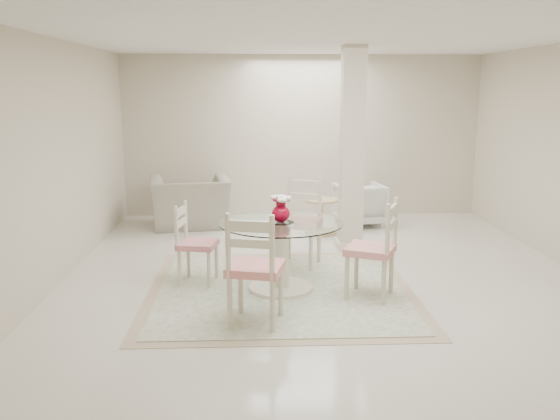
{
  "coord_description": "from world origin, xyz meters",
  "views": [
    {
      "loc": [
        -0.79,
        -6.52,
        2.16
      ],
      "look_at": [
        -0.53,
        -0.22,
        0.85
      ],
      "focal_mm": 38.0,
      "sensor_mm": 36.0,
      "label": 1
    }
  ],
  "objects_px": {
    "dining_chair_west": "(192,237)",
    "armchair_white": "(359,204)",
    "dining_table": "(281,256)",
    "dining_chair_north": "(301,214)",
    "recliner_taupe": "(190,202)",
    "red_vase": "(281,208)",
    "side_table": "(321,218)",
    "column": "(352,150)",
    "dining_chair_east": "(378,242)",
    "dining_chair_south": "(254,261)"
  },
  "relations": [
    {
      "from": "red_vase",
      "to": "column",
      "type": "bearing_deg",
      "value": 59.27
    },
    {
      "from": "dining_chair_west",
      "to": "recliner_taupe",
      "type": "xyz_separation_m",
      "value": [
        -0.32,
        2.81,
        -0.14
      ]
    },
    {
      "from": "dining_chair_west",
      "to": "side_table",
      "type": "relative_size",
      "value": 1.92
    },
    {
      "from": "armchair_white",
      "to": "side_table",
      "type": "height_order",
      "value": "armchair_white"
    },
    {
      "from": "dining_chair_west",
      "to": "armchair_white",
      "type": "height_order",
      "value": "dining_chair_west"
    },
    {
      "from": "dining_chair_south",
      "to": "dining_table",
      "type": "bearing_deg",
      "value": -93.17
    },
    {
      "from": "dining_table",
      "to": "armchair_white",
      "type": "xyz_separation_m",
      "value": [
        1.39,
        3.09,
        -0.05
      ]
    },
    {
      "from": "dining_table",
      "to": "dining_chair_east",
      "type": "xyz_separation_m",
      "value": [
        0.98,
        -0.3,
        0.22
      ]
    },
    {
      "from": "column",
      "to": "side_table",
      "type": "xyz_separation_m",
      "value": [
        -0.31,
        0.82,
        -1.11
      ]
    },
    {
      "from": "column",
      "to": "dining_chair_east",
      "type": "height_order",
      "value": "column"
    },
    {
      "from": "red_vase",
      "to": "dining_chair_west",
      "type": "xyz_separation_m",
      "value": [
        -0.98,
        0.28,
        -0.38
      ]
    },
    {
      "from": "recliner_taupe",
      "to": "red_vase",
      "type": "bearing_deg",
      "value": 104.0
    },
    {
      "from": "dining_chair_north",
      "to": "recliner_taupe",
      "type": "distance_m",
      "value": 2.65
    },
    {
      "from": "column",
      "to": "dining_table",
      "type": "distance_m",
      "value": 2.22
    },
    {
      "from": "column",
      "to": "dining_chair_west",
      "type": "distance_m",
      "value": 2.59
    },
    {
      "from": "column",
      "to": "red_vase",
      "type": "bearing_deg",
      "value": -120.73
    },
    {
      "from": "column",
      "to": "recliner_taupe",
      "type": "bearing_deg",
      "value": 149.28
    },
    {
      "from": "dining_chair_south",
      "to": "recliner_taupe",
      "type": "height_order",
      "value": "dining_chair_south"
    },
    {
      "from": "dining_chair_east",
      "to": "dining_chair_west",
      "type": "height_order",
      "value": "dining_chair_east"
    },
    {
      "from": "dining_chair_south",
      "to": "side_table",
      "type": "height_order",
      "value": "dining_chair_south"
    },
    {
      "from": "column",
      "to": "recliner_taupe",
      "type": "height_order",
      "value": "column"
    },
    {
      "from": "dining_chair_west",
      "to": "armchair_white",
      "type": "bearing_deg",
      "value": -29.3
    },
    {
      "from": "column",
      "to": "armchair_white",
      "type": "distance_m",
      "value": 1.75
    },
    {
      "from": "dining_chair_east",
      "to": "dining_chair_north",
      "type": "bearing_deg",
      "value": -127.53
    },
    {
      "from": "column",
      "to": "red_vase",
      "type": "xyz_separation_m",
      "value": [
        -1.02,
        -1.72,
        -0.44
      ]
    },
    {
      "from": "armchair_white",
      "to": "dining_table",
      "type": "bearing_deg",
      "value": 56.26
    },
    {
      "from": "column",
      "to": "dining_chair_north",
      "type": "bearing_deg",
      "value": -134.86
    },
    {
      "from": "recliner_taupe",
      "to": "column",
      "type": "bearing_deg",
      "value": 140.54
    },
    {
      "from": "dining_table",
      "to": "dining_chair_south",
      "type": "xyz_separation_m",
      "value": [
        -0.29,
        -0.99,
        0.24
      ]
    },
    {
      "from": "recliner_taupe",
      "to": "dining_table",
      "type": "bearing_deg",
      "value": 103.95
    },
    {
      "from": "dining_chair_west",
      "to": "dining_chair_south",
      "type": "distance_m",
      "value": 1.45
    },
    {
      "from": "column",
      "to": "dining_chair_west",
      "type": "height_order",
      "value": "column"
    },
    {
      "from": "dining_chair_north",
      "to": "dining_chair_south",
      "type": "distance_m",
      "value": 2.06
    },
    {
      "from": "dining_chair_east",
      "to": "side_table",
      "type": "distance_m",
      "value": 2.88
    },
    {
      "from": "dining_table",
      "to": "armchair_white",
      "type": "bearing_deg",
      "value": 65.79
    },
    {
      "from": "column",
      "to": "red_vase",
      "type": "height_order",
      "value": "column"
    },
    {
      "from": "recliner_taupe",
      "to": "dining_chair_east",
      "type": "bearing_deg",
      "value": 115.06
    },
    {
      "from": "red_vase",
      "to": "side_table",
      "type": "height_order",
      "value": "red_vase"
    },
    {
      "from": "red_vase",
      "to": "recliner_taupe",
      "type": "xyz_separation_m",
      "value": [
        -1.3,
        3.1,
        -0.52
      ]
    },
    {
      "from": "dining_chair_west",
      "to": "side_table",
      "type": "bearing_deg",
      "value": -26.02
    },
    {
      "from": "column",
      "to": "side_table",
      "type": "relative_size",
      "value": 5.15
    },
    {
      "from": "dining_chair_north",
      "to": "dining_chair_west",
      "type": "xyz_separation_m",
      "value": [
        -1.27,
        -0.7,
        -0.1
      ]
    },
    {
      "from": "armchair_white",
      "to": "red_vase",
      "type": "bearing_deg",
      "value": 56.33
    },
    {
      "from": "dining_chair_east",
      "to": "recliner_taupe",
      "type": "xyz_separation_m",
      "value": [
        -2.27,
        3.4,
        -0.22
      ]
    },
    {
      "from": "dining_chair_south",
      "to": "dining_chair_west",
      "type": "bearing_deg",
      "value": -48.47
    },
    {
      "from": "dining_chair_west",
      "to": "dining_chair_south",
      "type": "height_order",
      "value": "dining_chair_south"
    },
    {
      "from": "side_table",
      "to": "dining_table",
      "type": "bearing_deg",
      "value": -105.71
    },
    {
      "from": "column",
      "to": "recliner_taupe",
      "type": "relative_size",
      "value": 2.25
    },
    {
      "from": "red_vase",
      "to": "recliner_taupe",
      "type": "distance_m",
      "value": 3.4
    },
    {
      "from": "dining_chair_west",
      "to": "armchair_white",
      "type": "relative_size",
      "value": 1.37
    }
  ]
}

